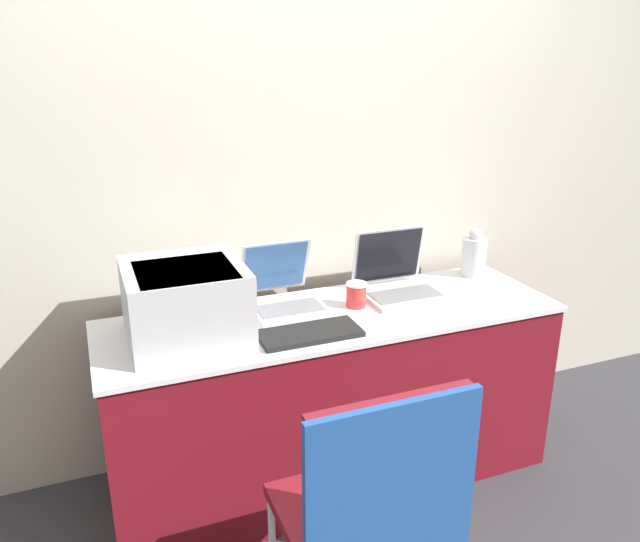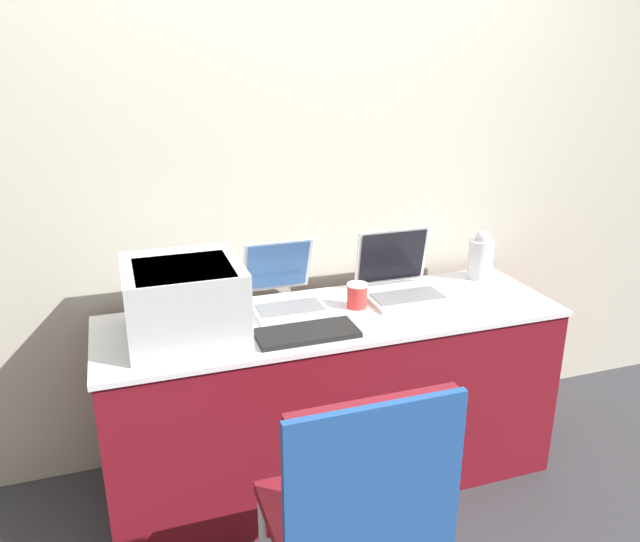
% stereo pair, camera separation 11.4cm
% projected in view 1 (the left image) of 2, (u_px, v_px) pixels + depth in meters
% --- Properties ---
extents(ground_plane, '(14.00, 14.00, 0.00)m').
position_uv_depth(ground_plane, '(359.00, 515.00, 2.52)').
color(ground_plane, '#333338').
extents(wall_back, '(8.00, 0.05, 2.60)m').
position_uv_depth(wall_back, '(298.00, 166.00, 2.68)').
color(wall_back, '#B7B2A3').
rests_on(wall_back, ground_plane).
extents(table, '(1.86, 0.58, 0.77)m').
position_uv_depth(table, '(333.00, 397.00, 2.64)').
color(table, maroon).
rests_on(table, ground_plane).
extents(printer, '(0.42, 0.42, 0.28)m').
position_uv_depth(printer, '(185.00, 300.00, 2.25)').
color(printer, '#B2B7BC').
rests_on(printer, table).
extents(laptop_left, '(0.30, 0.35, 0.26)m').
position_uv_depth(laptop_left, '(284.00, 293.00, 2.57)').
color(laptop_left, '#B7B7BC').
rests_on(laptop_left, table).
extents(laptop_right, '(0.34, 0.31, 0.27)m').
position_uv_depth(laptop_right, '(398.00, 280.00, 2.70)').
color(laptop_right, '#B7B7BC').
rests_on(laptop_right, table).
extents(external_keyboard, '(0.38, 0.17, 0.02)m').
position_uv_depth(external_keyboard, '(310.00, 333.00, 2.31)').
color(external_keyboard, black).
rests_on(external_keyboard, table).
extents(coffee_cup, '(0.09, 0.09, 0.10)m').
position_uv_depth(coffee_cup, '(356.00, 295.00, 2.56)').
color(coffee_cup, red).
rests_on(coffee_cup, table).
extents(metal_pitcher, '(0.11, 0.11, 0.23)m').
position_uv_depth(metal_pitcher, '(474.00, 255.00, 2.91)').
color(metal_pitcher, silver).
rests_on(metal_pitcher, table).
extents(chair, '(0.50, 0.43, 0.94)m').
position_uv_depth(chair, '(376.00, 498.00, 1.75)').
color(chair, maroon).
rests_on(chair, ground_plane).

